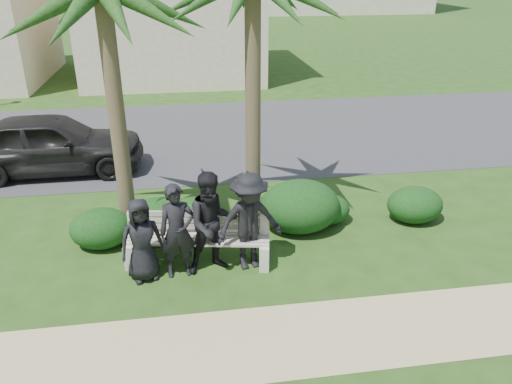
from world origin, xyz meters
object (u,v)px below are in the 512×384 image
man_d (249,222)px  car_a (51,144)px  man_b (177,231)px  man_a (142,240)px  park_bench (198,243)px  man_c (212,223)px

man_d → car_a: man_d is taller
man_b → car_a: (-3.20, 5.33, -0.07)m
man_a → man_d: bearing=-13.8°
park_bench → man_a: man_a is taller
man_d → car_a: bearing=120.0°
park_bench → man_a: size_ratio=1.78×
park_bench → car_a: bearing=135.4°
man_b → man_c: bearing=-1.6°
man_b → man_d: size_ratio=0.94×
man_a → man_b: man_b is taller
man_a → man_c: bearing=-12.3°
man_a → man_d: 1.88m
man_a → man_c: (1.22, 0.09, 0.18)m
man_a → car_a: bearing=99.3°
man_b → man_a: bearing=174.7°
park_bench → man_d: bearing=-7.1°
park_bench → man_a: 1.08m
man_a → car_a: (-2.58, 5.35, 0.03)m
man_a → man_c: man_c is taller
man_b → car_a: man_b is taller
park_bench → man_d: man_d is taller
park_bench → man_a: bearing=-148.6°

